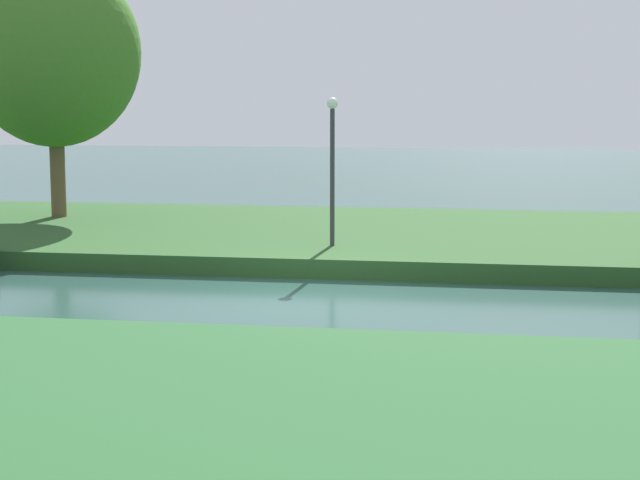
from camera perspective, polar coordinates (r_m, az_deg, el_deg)
The scene contains 5 objects.
ground_plane at distance 18.09m, azimuth -0.69°, elevation -3.33°, with size 120.00×120.00×0.00m, color #2B4F47.
riverbank_far at distance 24.89m, azimuth 2.14°, elevation 0.19°, with size 72.00×10.00×0.40m, color #274F22.
riverbank_near at distance 9.61m, azimuth -10.40°, elevation -12.35°, with size 72.00×10.00×0.40m, color #26582B.
willow_tree_left at distance 28.15m, azimuth -14.78°, elevation 10.14°, with size 4.71×4.05×6.89m.
lamp_post at distance 21.74m, azimuth 0.70°, elevation 4.84°, with size 0.24×0.24×3.17m.
Camera 1 is at (3.12, -17.47, 3.49)m, focal length 57.04 mm.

